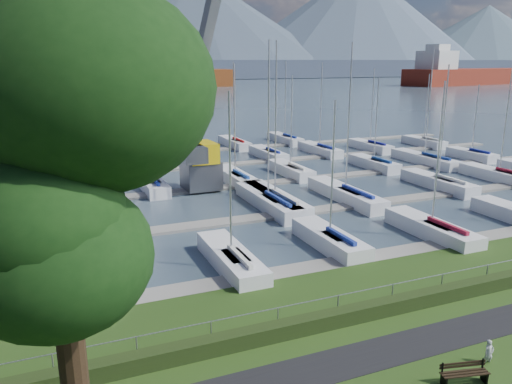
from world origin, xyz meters
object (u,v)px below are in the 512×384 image
crane (201,128)px  tree (32,155)px  bench_right (464,373)px  person (489,350)px

crane → tree: bearing=-114.4°
bench_right → person: size_ratio=1.67×
person → tree: size_ratio=0.08×
bench_right → crane: 33.53m
crane → person: bearing=-88.7°
bench_right → person: 1.98m
tree → crane: (13.55, 32.70, -4.04)m
person → crane: bearing=99.0°
person → bench_right: bearing=-155.7°
person → crane: crane is taller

